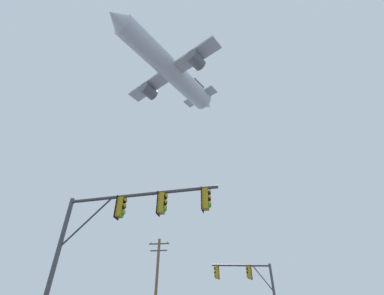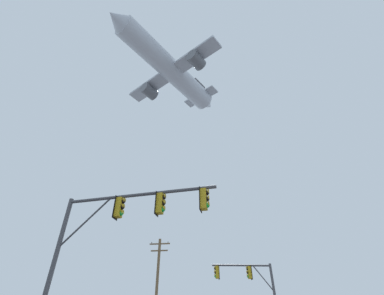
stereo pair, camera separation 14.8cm
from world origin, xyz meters
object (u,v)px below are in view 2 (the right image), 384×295
Objects in this scene: signal_pole_near at (120,224)px; utility_pole at (157,285)px; airplane at (169,69)px; signal_pole_far at (252,283)px.

utility_pole reaches higher than signal_pole_near.
airplane reaches higher than signal_pole_near.
signal_pole_near reaches higher than signal_pole_far.
signal_pole_far is 0.20× the size of airplane.
utility_pole is (-8.81, 5.17, 0.73)m from signal_pole_far.
utility_pole reaches higher than signal_pole_far.
utility_pole is at bearing 97.96° from signal_pole_near.
utility_pole is at bearing 149.60° from signal_pole_far.
signal_pole_far is 10.24m from utility_pole.
signal_pole_near is 14.07m from signal_pole_far.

